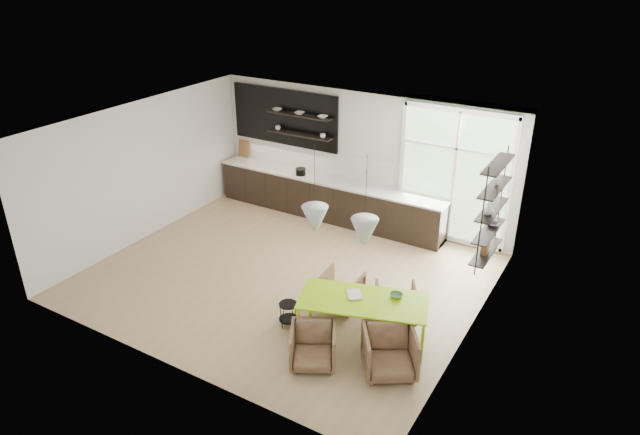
# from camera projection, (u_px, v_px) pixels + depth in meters

# --- Properties ---
(room) EXTENTS (7.02, 6.01, 2.91)m
(room) POSITION_uv_depth(u_px,v_px,m) (342.00, 192.00, 10.77)
(room) COLOR tan
(room) RESTS_ON ground
(kitchen_run) EXTENTS (5.54, 0.69, 2.75)m
(kitchen_run) POSITION_uv_depth(u_px,v_px,m) (326.00, 192.00, 12.96)
(kitchen_run) COLOR black
(kitchen_run) RESTS_ON ground
(right_shelving) EXTENTS (0.26, 1.22, 1.90)m
(right_shelving) POSITION_uv_depth(u_px,v_px,m) (491.00, 213.00, 9.47)
(right_shelving) COLOR black
(right_shelving) RESTS_ON ground
(dining_table) EXTENTS (2.16, 1.46, 0.72)m
(dining_table) POSITION_uv_depth(u_px,v_px,m) (363.00, 303.00, 8.81)
(dining_table) COLOR #9DDE0A
(dining_table) RESTS_ON ground
(armchair_back_left) EXTENTS (0.69, 0.71, 0.62)m
(armchair_back_left) POSITION_uv_depth(u_px,v_px,m) (341.00, 290.00, 9.80)
(armchair_back_left) COLOR brown
(armchair_back_left) RESTS_ON ground
(armchair_back_right) EXTENTS (0.90, 0.91, 0.61)m
(armchair_back_right) POSITION_uv_depth(u_px,v_px,m) (396.00, 303.00, 9.44)
(armchair_back_right) COLOR brown
(armchair_back_right) RESTS_ON ground
(armchair_front_left) EXTENTS (0.92, 0.92, 0.62)m
(armchair_front_left) POSITION_uv_depth(u_px,v_px,m) (313.00, 346.00, 8.42)
(armchair_front_left) COLOR brown
(armchair_front_left) RESTS_ON ground
(armchair_front_right) EXTENTS (1.04, 1.05, 0.70)m
(armchair_front_right) POSITION_uv_depth(u_px,v_px,m) (390.00, 352.00, 8.24)
(armchair_front_right) COLOR brown
(armchair_front_right) RESTS_ON ground
(wire_stool) EXTENTS (0.32, 0.32, 0.41)m
(wire_stool) POSITION_uv_depth(u_px,v_px,m) (288.00, 311.00, 9.31)
(wire_stool) COLOR black
(wire_stool) RESTS_ON ground
(table_book) EXTENTS (0.35, 0.37, 0.03)m
(table_book) POSITION_uv_depth(u_px,v_px,m) (347.00, 295.00, 8.89)
(table_book) COLOR white
(table_book) RESTS_ON dining_table
(table_bowl) EXTENTS (0.28, 0.28, 0.06)m
(table_bowl) POSITION_uv_depth(u_px,v_px,m) (396.00, 295.00, 8.84)
(table_bowl) COLOR #508359
(table_bowl) RESTS_ON dining_table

